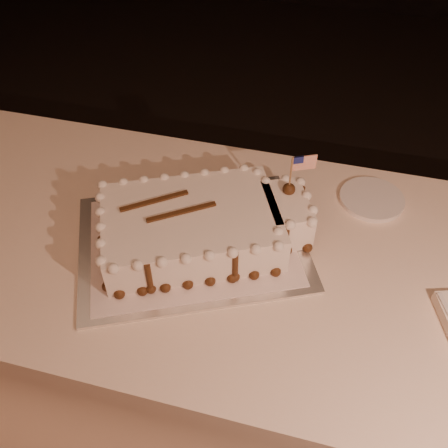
% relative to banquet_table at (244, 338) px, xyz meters
% --- Properties ---
extents(room_shell, '(6.10, 8.10, 2.90)m').
position_rel_banquet_table_xyz_m(room_shell, '(0.00, -0.60, 1.02)').
color(room_shell, black).
rests_on(room_shell, ground).
extents(banquet_table, '(2.40, 0.80, 0.75)m').
position_rel_banquet_table_xyz_m(banquet_table, '(0.00, 0.00, 0.00)').
color(banquet_table, '#FFDFC5').
rests_on(banquet_table, ground).
extents(cake_board, '(0.66, 0.59, 0.01)m').
position_rel_banquet_table_xyz_m(cake_board, '(-0.14, -0.00, 0.38)').
color(cake_board, silver).
rests_on(cake_board, banquet_table).
extents(doily, '(0.59, 0.53, 0.00)m').
position_rel_banquet_table_xyz_m(doily, '(-0.14, -0.00, 0.38)').
color(doily, white).
rests_on(doily, cake_board).
extents(sheet_cake, '(0.53, 0.42, 0.20)m').
position_rel_banquet_table_xyz_m(sheet_cake, '(-0.11, 0.01, 0.43)').
color(sheet_cake, white).
rests_on(sheet_cake, doily).
extents(side_plate, '(0.17, 0.17, 0.01)m').
position_rel_banquet_table_xyz_m(side_plate, '(0.27, 0.26, 0.38)').
color(side_plate, white).
rests_on(side_plate, banquet_table).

